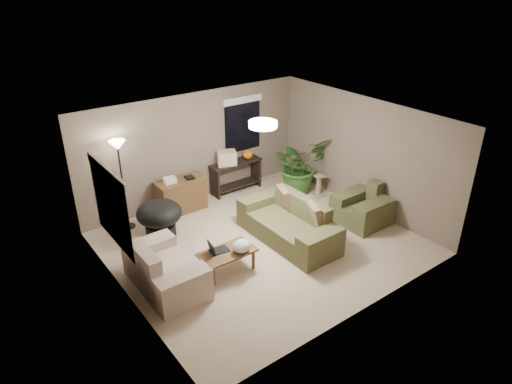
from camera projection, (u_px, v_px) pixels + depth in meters
room_shell at (262, 186)px, 8.44m from camera, size 5.50×5.50×5.50m
main_sofa at (289, 226)px, 9.02m from camera, size 0.95×2.20×0.85m
throw_pillows at (300, 206)px, 9.00m from camera, size 0.38×1.40×0.47m
loveseat at (164, 272)px, 7.65m from camera, size 0.90×1.60×0.85m
armchair at (362, 209)px, 9.63m from camera, size 0.95×1.00×0.85m
coffee_table at (227, 254)px, 8.01m from camera, size 1.00×0.55×0.42m
laptop at (216, 249)px, 7.94m from camera, size 0.39×0.27×0.24m
plastic_bag at (241, 246)px, 7.94m from camera, size 0.41×0.39×0.22m
desk at (182, 195)px, 10.06m from camera, size 1.10×0.50×0.75m
desk_papers at (174, 180)px, 9.78m from camera, size 0.68×0.28×0.12m
console_table at (236, 174)px, 10.95m from camera, size 1.30×0.40×0.75m
pumpkin at (248, 155)px, 10.95m from camera, size 0.30×0.30×0.21m
cardboard_box at (227, 158)px, 10.60m from camera, size 0.53×0.47×0.32m
papasan_chair at (160, 217)px, 9.00m from camera, size 0.97×0.97×0.80m
floor_lamp at (119, 156)px, 8.87m from camera, size 0.32×0.32×1.91m
ceiling_fixture at (263, 124)px, 7.92m from camera, size 0.50×0.50×0.10m
houseplant at (299, 171)px, 10.88m from camera, size 1.22×1.36×1.06m
cat_scratching_post at (318, 187)px, 10.83m from camera, size 0.32×0.32×0.50m
window_left at (109, 194)px, 6.97m from camera, size 0.05×1.56×1.33m
window_back at (243, 115)px, 10.69m from camera, size 1.06×0.05×1.33m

